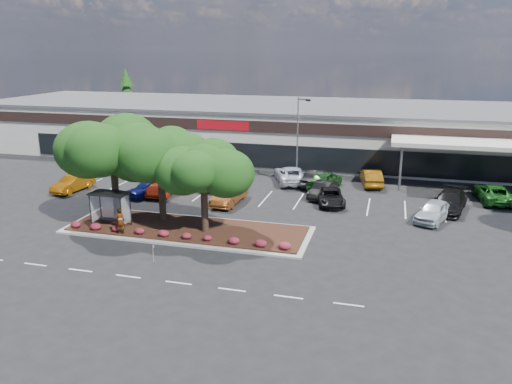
% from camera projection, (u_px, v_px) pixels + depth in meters
% --- Properties ---
extents(ground, '(160.00, 160.00, 0.00)m').
position_uv_depth(ground, '(192.00, 255.00, 32.36)').
color(ground, black).
rests_on(ground, ground).
extents(retail_store, '(80.40, 25.20, 6.25)m').
position_uv_depth(retail_store, '(294.00, 129.00, 62.92)').
color(retail_store, beige).
rests_on(retail_store, ground).
extents(landscape_island, '(18.00, 6.00, 0.26)m').
position_uv_depth(landscape_island, '(188.00, 229.00, 36.54)').
color(landscape_island, '#9E9E99').
rests_on(landscape_island, ground).
extents(lane_markings, '(33.12, 20.06, 0.01)m').
position_uv_depth(lane_markings, '(238.00, 207.00, 42.06)').
color(lane_markings, silver).
rests_on(lane_markings, ground).
extents(shrub_row, '(17.00, 0.80, 0.50)m').
position_uv_depth(shrub_row, '(176.00, 234.00, 34.49)').
color(shrub_row, maroon).
rests_on(shrub_row, landscape_island).
extents(bus_shelter, '(2.75, 1.55, 2.59)m').
position_uv_depth(bus_shelter, '(111.00, 199.00, 36.35)').
color(bus_shelter, black).
rests_on(bus_shelter, landscape_island).
extents(island_tree_west, '(7.20, 7.20, 7.89)m').
position_uv_depth(island_tree_west, '(114.00, 169.00, 37.39)').
color(island_tree_west, '#0C370D').
rests_on(island_tree_west, landscape_island).
extents(island_tree_mid, '(6.60, 6.60, 7.32)m').
position_uv_depth(island_tree_mid, '(161.00, 173.00, 37.24)').
color(island_tree_mid, '#0C370D').
rests_on(island_tree_mid, landscape_island).
extents(island_tree_east, '(5.80, 5.80, 6.50)m').
position_uv_depth(island_tree_east, '(204.00, 187.00, 34.95)').
color(island_tree_east, '#0C370D').
rests_on(island_tree_east, landscape_island).
extents(conifer_north_west, '(4.40, 4.40, 10.00)m').
position_uv_depth(conifer_north_west, '(127.00, 99.00, 81.22)').
color(conifer_north_west, '#0C370D').
rests_on(conifer_north_west, ground).
extents(person_waiting, '(0.79, 0.67, 1.84)m').
position_uv_depth(person_waiting, '(120.00, 221.00, 35.16)').
color(person_waiting, '#594C47').
rests_on(person_waiting, landscape_island).
extents(light_pole, '(1.43, 0.64, 8.43)m').
position_uv_depth(light_pole, '(298.00, 147.00, 48.41)').
color(light_pole, '#9E9E99').
rests_on(light_pole, ground).
extents(survey_stake, '(0.07, 0.14, 1.14)m').
position_uv_depth(survey_stake, '(153.00, 251.00, 31.03)').
color(survey_stake, '#A28155').
rests_on(survey_stake, ground).
extents(car_0, '(2.14, 4.72, 1.50)m').
position_uv_depth(car_0, '(73.00, 183.00, 46.67)').
color(car_0, '#7D4305').
rests_on(car_0, ground).
extents(car_1, '(3.33, 4.58, 1.45)m').
position_uv_depth(car_1, '(148.00, 188.00, 45.15)').
color(car_1, navy).
rests_on(car_1, ground).
extents(car_2, '(1.98, 5.10, 1.66)m').
position_uv_depth(car_2, '(165.00, 185.00, 45.69)').
color(car_2, maroon).
rests_on(car_2, ground).
extents(car_3, '(1.94, 4.65, 1.50)m').
position_uv_depth(car_3, '(212.00, 181.00, 47.55)').
color(car_3, slate).
rests_on(car_3, ground).
extents(car_4, '(2.00, 5.15, 1.67)m').
position_uv_depth(car_4, '(229.00, 194.00, 42.87)').
color(car_4, '#653112').
rests_on(car_4, ground).
extents(car_5, '(2.34, 4.57, 1.44)m').
position_uv_depth(car_5, '(323.00, 190.00, 44.68)').
color(car_5, black).
rests_on(car_5, ground).
extents(car_6, '(3.26, 5.16, 1.33)m').
position_uv_depth(car_6, '(330.00, 197.00, 42.70)').
color(car_6, black).
rests_on(car_6, ground).
extents(car_7, '(3.52, 5.00, 1.58)m').
position_uv_depth(car_7, '(434.00, 211.00, 38.52)').
color(car_7, silver).
rests_on(car_7, ground).
extents(car_8, '(3.52, 5.97, 1.62)m').
position_uv_depth(car_8, '(449.00, 201.00, 40.89)').
color(car_8, black).
rests_on(car_8, ground).
extents(car_9, '(3.31, 5.54, 1.50)m').
position_uv_depth(car_9, '(154.00, 169.00, 52.21)').
color(car_9, silver).
rests_on(car_9, ground).
extents(car_10, '(2.14, 5.12, 1.65)m').
position_uv_depth(car_10, '(187.00, 171.00, 51.09)').
color(car_10, silver).
rests_on(car_10, ground).
extents(car_11, '(2.04, 4.31, 1.37)m').
position_uv_depth(car_11, '(206.00, 166.00, 53.91)').
color(car_11, maroon).
rests_on(car_11, ground).
extents(car_12, '(4.55, 6.45, 1.63)m').
position_uv_depth(car_12, '(291.00, 175.00, 49.57)').
color(car_12, silver).
rests_on(car_12, ground).
extents(car_13, '(2.51, 5.22, 1.65)m').
position_uv_depth(car_13, '(317.00, 178.00, 48.30)').
color(car_13, black).
rests_on(car_13, ground).
extents(car_14, '(3.23, 5.39, 1.72)m').
position_uv_depth(car_14, '(325.00, 180.00, 47.49)').
color(car_14, '#194818').
rests_on(car_14, ground).
extents(car_15, '(2.60, 5.12, 1.61)m').
position_uv_depth(car_15, '(371.00, 178.00, 48.55)').
color(car_15, '#764409').
rests_on(car_15, ground).
extents(car_17, '(3.09, 5.76, 1.54)m').
position_uv_depth(car_17, '(493.00, 193.00, 43.42)').
color(car_17, '#185519').
rests_on(car_17, ground).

